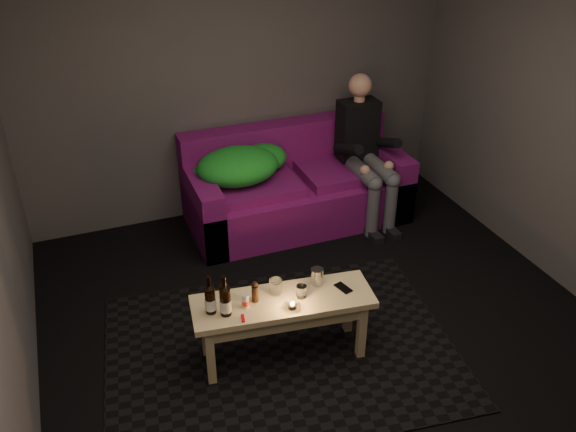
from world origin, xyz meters
name	(u,v)px	position (x,y,z in m)	size (l,w,h in m)	color
floor	(340,349)	(0.00, 0.00, 0.00)	(4.50, 4.50, 0.00)	black
room	(319,106)	(0.00, 0.47, 1.64)	(4.50, 4.50, 4.50)	silver
rug	(281,350)	(-0.40, 0.14, 0.01)	(2.41, 1.75, 0.01)	black
sofa	(295,188)	(0.38, 1.82, 0.31)	(2.02, 0.91, 0.87)	#6B0E62
green_blanket	(241,165)	(-0.14, 1.81, 0.65)	(0.89, 0.60, 0.30)	#167E22
person	(365,148)	(1.00, 1.65, 0.70)	(0.36, 0.84, 1.35)	black
coffee_table	(283,309)	(-0.40, 0.09, 0.40)	(1.24, 0.53, 0.49)	tan
beer_bottle_a	(210,299)	(-0.87, 0.13, 0.60)	(0.07, 0.07, 0.28)	black
beer_bottle_b	(225,301)	(-0.79, 0.07, 0.60)	(0.07, 0.07, 0.29)	black
salt_shaker	(245,301)	(-0.65, 0.10, 0.54)	(0.04, 0.04, 0.10)	silver
pepper_mill	(255,294)	(-0.57, 0.13, 0.55)	(0.04, 0.04, 0.12)	black
tumbler_back	(276,287)	(-0.42, 0.17, 0.54)	(0.09, 0.09, 0.10)	white
tealight	(292,305)	(-0.37, -0.02, 0.52)	(0.06, 0.06, 0.04)	white
tumbler_front	(301,291)	(-0.27, 0.06, 0.54)	(0.07, 0.07, 0.09)	white
steel_cup	(317,276)	(-0.12, 0.16, 0.55)	(0.09, 0.09, 0.12)	#ACAEB3
smartphone	(343,288)	(0.02, 0.05, 0.50)	(0.06, 0.13, 0.01)	black
red_lighter	(243,318)	(-0.70, -0.01, 0.50)	(0.02, 0.07, 0.01)	red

